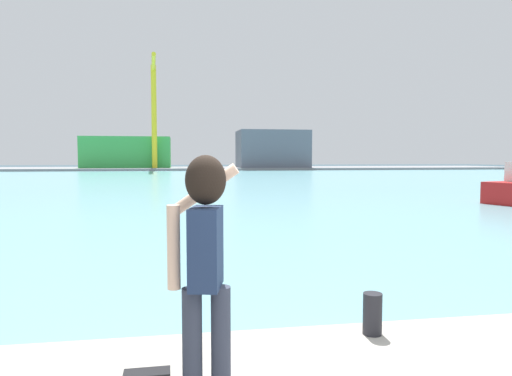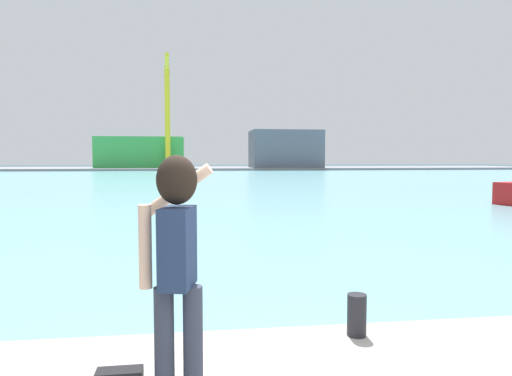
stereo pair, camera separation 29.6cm
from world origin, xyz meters
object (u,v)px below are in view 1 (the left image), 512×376
at_px(person_photographer, 205,253).
at_px(port_crane, 154,104).
at_px(warehouse_right, 272,149).
at_px(harbor_bollard, 372,314).
at_px(warehouse_left, 127,152).

xyz_separation_m(person_photographer, port_crane, (-4.80, 84.10, 10.66)).
distance_m(person_photographer, warehouse_right, 89.74).
relative_size(person_photographer, port_crane, 0.09).
relative_size(person_photographer, harbor_bollard, 4.29).
bearing_deg(warehouse_left, person_photographer, -83.38).
height_order(warehouse_right, port_crane, port_crane).
bearing_deg(person_photographer, harbor_bollard, -47.08).
xyz_separation_m(harbor_bollard, warehouse_right, (16.69, 86.84, 3.36)).
height_order(harbor_bollard, warehouse_left, warehouse_left).
bearing_deg(warehouse_right, harbor_bollard, -100.88).
xyz_separation_m(warehouse_left, warehouse_right, (28.91, -2.97, 0.68)).
relative_size(harbor_bollard, port_crane, 0.02).
xyz_separation_m(warehouse_left, port_crane, (5.74, -6.68, 8.84)).
bearing_deg(warehouse_right, port_crane, -170.89).
relative_size(warehouse_right, port_crane, 0.72).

